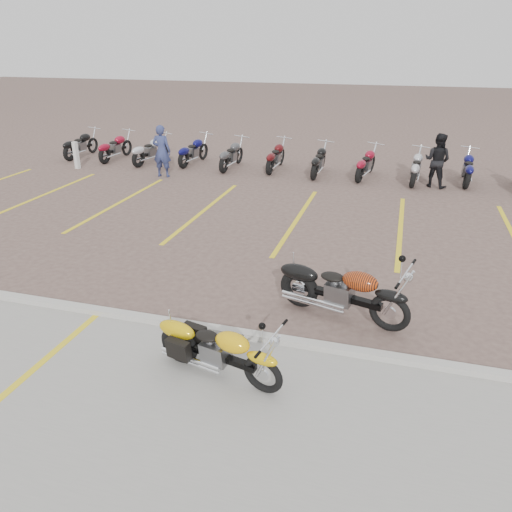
% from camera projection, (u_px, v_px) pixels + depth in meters
% --- Properties ---
extents(ground, '(100.00, 100.00, 0.00)m').
position_uv_depth(ground, '(256.00, 282.00, 9.96)').
color(ground, '#755D53').
rests_on(ground, ground).
extents(concrete_apron, '(60.00, 5.00, 0.01)m').
position_uv_depth(concrete_apron, '(150.00, 441.00, 6.00)').
color(concrete_apron, '#9E9B93').
rests_on(concrete_apron, ground).
extents(curb, '(60.00, 0.18, 0.12)m').
position_uv_depth(curb, '(221.00, 331.00, 8.18)').
color(curb, '#ADAAA3').
rests_on(curb, ground).
extents(parking_stripes, '(38.00, 5.50, 0.01)m').
position_uv_depth(parking_stripes, '(297.00, 219.00, 13.48)').
color(parking_stripes, yellow).
rests_on(parking_stripes, ground).
extents(yellow_cruiser, '(2.00, 0.62, 0.84)m').
position_uv_depth(yellow_cruiser, '(217.00, 351.00, 7.04)').
color(yellow_cruiser, black).
rests_on(yellow_cruiser, ground).
extents(flame_cruiser, '(2.32, 0.78, 0.98)m').
position_uv_depth(flame_cruiser, '(340.00, 292.00, 8.52)').
color(flame_cruiser, black).
rests_on(flame_cruiser, ground).
extents(person_a, '(0.67, 0.46, 1.80)m').
position_uv_depth(person_a, '(162.00, 151.00, 17.37)').
color(person_a, navy).
rests_on(person_a, ground).
extents(person_b, '(1.04, 0.95, 1.74)m').
position_uv_depth(person_b, '(437.00, 160.00, 16.14)').
color(person_b, black).
rests_on(person_b, ground).
extents(bollard, '(0.17, 0.17, 1.00)m').
position_uv_depth(bollard, '(76.00, 155.00, 18.62)').
color(bollard, silver).
rests_on(bollard, ground).
extents(bg_bike_row, '(20.60, 2.05, 1.10)m').
position_uv_depth(bg_bike_row, '(319.00, 159.00, 17.82)').
color(bg_bike_row, black).
rests_on(bg_bike_row, ground).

